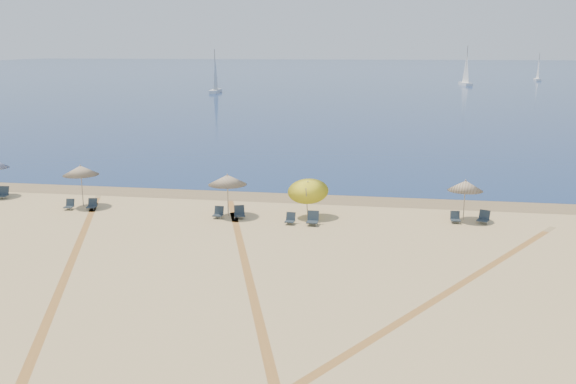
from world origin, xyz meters
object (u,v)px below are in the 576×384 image
(umbrella_1, at_px, (81,170))
(chair_8, at_px, (455,218))
(chair_1, at_px, (3,193))
(chair_3, at_px, (92,205))
(umbrella_4, at_px, (465,186))
(chair_2, at_px, (69,205))
(sailboat_1, at_px, (215,80))
(chair_5, at_px, (239,213))
(chair_6, at_px, (290,219))
(sailboat_2, at_px, (538,72))
(umbrella_2, at_px, (227,180))
(umbrella_3, at_px, (308,187))
(chair_7, at_px, (313,219))
(chair_4, at_px, (218,213))
(chair_9, at_px, (484,218))
(sailboat_0, at_px, (466,73))

(umbrella_1, bearing_deg, chair_8, -0.10)
(chair_1, distance_m, chair_3, 6.91)
(umbrella_4, distance_m, chair_2, 22.53)
(sailboat_1, bearing_deg, umbrella_1, -82.44)
(chair_5, distance_m, sailboat_1, 94.40)
(chair_6, relative_size, sailboat_2, 0.08)
(umbrella_2, bearing_deg, chair_2, -179.18)
(chair_1, relative_size, sailboat_2, 0.10)
(umbrella_3, relative_size, chair_5, 3.05)
(umbrella_1, relative_size, umbrella_3, 1.01)
(umbrella_2, bearing_deg, chair_5, -28.31)
(umbrella_3, bearing_deg, umbrella_2, -175.59)
(umbrella_2, height_order, chair_6, umbrella_2)
(chair_6, bearing_deg, umbrella_1, 176.23)
(sailboat_2, bearing_deg, chair_2, -108.52)
(chair_1, height_order, sailboat_2, sailboat_2)
(chair_7, xyz_separation_m, sailboat_2, (43.65, 149.01, 1.93))
(chair_2, bearing_deg, umbrella_4, -0.38)
(chair_4, distance_m, chair_6, 4.16)
(chair_5, distance_m, chair_6, 3.03)
(chair_2, height_order, sailboat_1, sailboat_1)
(umbrella_2, xyz_separation_m, umbrella_4, (12.94, 1.20, -0.13))
(chair_2, height_order, chair_4, chair_4)
(umbrella_2, relative_size, sailboat_2, 0.32)
(chair_9, distance_m, sailboat_1, 97.92)
(chair_1, distance_m, chair_6, 18.81)
(chair_2, height_order, chair_5, chair_5)
(chair_9, bearing_deg, umbrella_3, -154.99)
(chair_3, distance_m, chair_4, 7.79)
(chair_7, height_order, chair_8, chair_7)
(umbrella_4, height_order, chair_4, umbrella_4)
(chair_3, height_order, chair_6, chair_3)
(chair_3, distance_m, sailboat_1, 91.79)
(chair_2, relative_size, chair_3, 0.90)
(chair_3, xyz_separation_m, chair_6, (11.89, -1.13, -0.01))
(umbrella_4, height_order, chair_9, umbrella_4)
(chair_9, bearing_deg, chair_7, -146.14)
(chair_5, relative_size, sailboat_1, 0.09)
(umbrella_4, relative_size, chair_6, 3.67)
(umbrella_4, bearing_deg, chair_7, -164.33)
(umbrella_2, relative_size, chair_1, 3.19)
(sailboat_1, height_order, sailboat_2, sailboat_1)
(umbrella_2, distance_m, umbrella_3, 4.48)
(chair_7, xyz_separation_m, chair_8, (7.53, 1.67, -0.05))
(umbrella_2, distance_m, chair_2, 9.67)
(chair_4, height_order, sailboat_1, sailboat_1)
(umbrella_1, relative_size, chair_7, 3.45)
(umbrella_2, relative_size, umbrella_4, 1.06)
(chair_3, xyz_separation_m, sailboat_0, (34.84, 123.10, 2.55))
(umbrella_4, bearing_deg, chair_8, -130.26)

